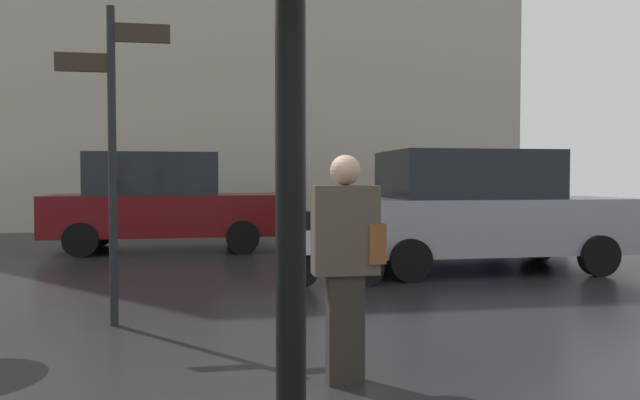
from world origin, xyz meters
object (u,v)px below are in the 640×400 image
(parked_car_left, at_px, (447,200))
(street_signpost, at_px, (113,134))
(parked_car_distant, at_px, (163,201))
(parked_car_right, at_px, (478,210))
(parked_scooter, at_px, (331,245))
(pedestrian_with_bag, at_px, (347,254))

(parked_car_left, bearing_deg, street_signpost, 47.92)
(parked_car_distant, bearing_deg, parked_car_left, 173.17)
(parked_car_left, xyz_separation_m, parked_car_right, (-0.74, -3.20, -0.04))
(street_signpost, bearing_deg, parked_car_right, 28.86)
(parked_car_right, bearing_deg, street_signpost, 38.23)
(parked_scooter, xyz_separation_m, street_signpost, (-2.50, -1.73, 1.33))
(parked_car_distant, bearing_deg, parked_scooter, 115.88)
(parked_scooter, xyz_separation_m, parked_car_distant, (-2.55, 4.65, 0.42))
(parked_scooter, bearing_deg, street_signpost, -132.38)
(parked_car_left, relative_size, parked_car_distant, 0.98)
(parked_scooter, relative_size, parked_car_left, 0.31)
(parked_car_left, distance_m, street_signpost, 8.36)
(parked_car_right, bearing_deg, parked_scooter, 31.82)
(parked_car_right, bearing_deg, parked_car_left, -93.69)
(parked_car_right, distance_m, street_signpost, 5.83)
(pedestrian_with_bag, relative_size, parked_car_left, 0.37)
(parked_car_right, height_order, parked_car_distant, parked_car_distant)
(pedestrian_with_bag, height_order, parked_car_left, parked_car_left)
(pedestrian_with_bag, xyz_separation_m, parked_car_left, (3.88, 8.00, 0.07))
(pedestrian_with_bag, distance_m, parked_car_right, 5.73)
(parked_car_left, distance_m, parked_car_distant, 5.85)
(parked_scooter, height_order, street_signpost, street_signpost)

